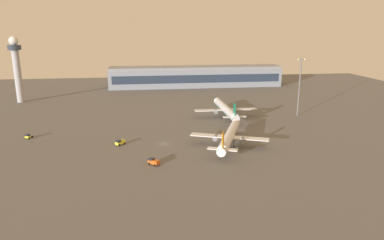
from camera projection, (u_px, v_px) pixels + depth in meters
The scene contains 9 objects.
ground_plane at pixel (164, 144), 145.33m from camera, with size 416.00×416.00×0.00m, color #605E5B.
terminal_building at pixel (196, 77), 286.16m from camera, with size 138.26×22.40×16.40m.
control_tower at pixel (17, 65), 221.23m from camera, with size 8.00×8.00×41.60m.
airplane_terminal_side at pixel (229, 136), 142.08m from camera, with size 30.95×39.25×10.52m.
airplane_taxiway_distant at pixel (226, 109), 188.31m from camera, with size 33.81×43.51×11.18m.
cargo_loader at pixel (154, 162), 122.83m from camera, with size 4.32×4.30×2.25m.
baggage_tractor at pixel (120, 142), 143.67m from camera, with size 4.34×4.29×2.25m.
pushback_tug at pixel (28, 136), 151.74m from camera, with size 2.77×3.51×2.05m.
apron_light_west at pixel (300, 84), 187.59m from camera, with size 4.80×0.90×31.07m.
Camera 1 is at (-6.85, -138.35, 46.55)m, focal length 32.81 mm.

